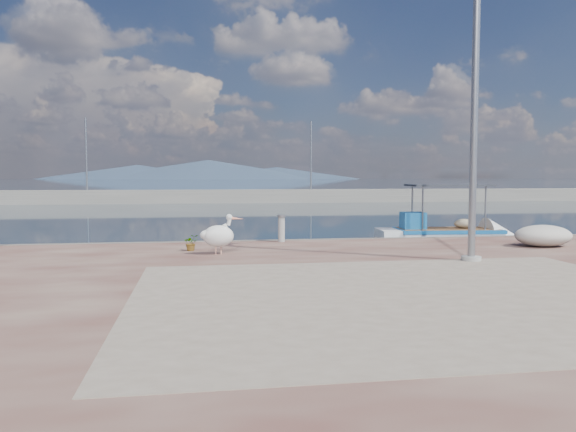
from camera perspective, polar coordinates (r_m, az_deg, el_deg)
The scene contains 11 objects.
ground at distance 11.82m, azimuth 2.96°, elevation -7.58°, with size 1400.00×1400.00×0.00m, color #162635.
quay at distance 6.22m, azimuth 15.14°, elevation -16.07°, with size 44.00×22.00×0.50m, color #4C2521.
quay_patch at distance 9.19m, azimuth 13.14°, elevation -7.83°, with size 9.00×7.00×0.01m, color gray.
breakwater at distance 51.40m, azimuth -6.45°, elevation 2.01°, with size 120.00×2.20×7.50m.
mountains at distance 661.39m, azimuth -8.60°, elevation 4.57°, with size 370.00×280.00×22.00m.
boat_right at distance 21.10m, azimuth 15.74°, elevation -2.08°, with size 5.24×2.15×2.46m.
pelican at distance 13.65m, azimuth -7.03°, elevation -1.97°, with size 0.99×0.47×0.97m.
lamp_post at distance 13.18m, azimuth 18.37°, elevation 10.02°, with size 0.44×0.96×7.00m.
bollard_near at distance 16.16m, azimuth -0.67°, elevation -1.14°, with size 0.26×0.26×0.78m.
potted_plant at distance 14.44m, azimuth -9.81°, elevation -2.68°, with size 0.37×0.32×0.41m, color #33722D.
net_pile_d at distance 16.57m, azimuth 24.49°, elevation -1.83°, with size 1.55×1.16×0.58m, color #BAB8AC.
Camera 1 is at (-2.44, -11.32, 2.37)m, focal length 35.00 mm.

